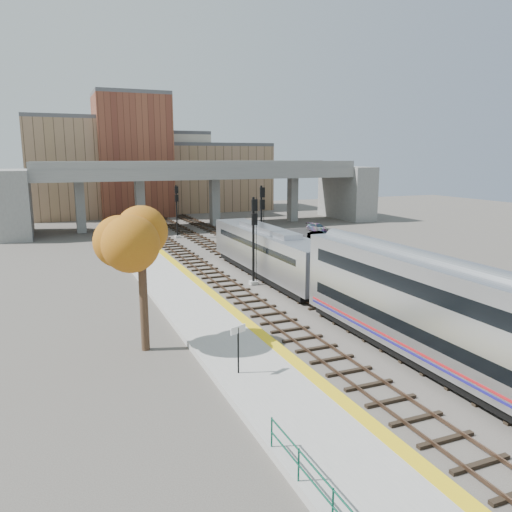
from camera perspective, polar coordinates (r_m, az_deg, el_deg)
name	(u,v)px	position (r m, az deg, el deg)	size (l,w,h in m)	color
ground	(329,319)	(32.22, 8.30, -7.19)	(160.00, 160.00, 0.00)	#47423D
platform	(220,332)	(29.27, -4.12, -8.65)	(4.50, 60.00, 0.35)	#9E9E99
yellow_strip	(251,325)	(29.83, -0.63, -7.87)	(0.70, 60.00, 0.01)	yellow
tracks	(264,275)	(43.32, 0.90, -2.14)	(10.70, 95.00, 0.25)	black
overpass	(201,187)	(74.24, -6.32, 7.89)	(54.00, 12.00, 9.50)	slate
buildings_far	(148,169)	(94.30, -12.27, 9.68)	(43.00, 21.00, 20.60)	#937155
parking_lot	(310,239)	(62.65, 6.24, 1.94)	(14.00, 18.00, 0.04)	black
locomotive	(268,251)	(42.23, 1.39, 0.56)	(3.02, 19.05, 4.10)	#A8AAB2
coach	(479,329)	(23.93, 24.12, -7.63)	(3.03, 25.00, 5.00)	#A8AAB2
signal_mast_near	(254,242)	(39.48, -0.27, 1.60)	(0.60, 0.64, 7.04)	#9E9E99
signal_mast_mid	(262,224)	(48.30, 0.63, 3.70)	(0.60, 0.64, 7.43)	#9E9E99
signal_mast_far	(177,213)	(63.60, -9.04, 4.92)	(0.60, 0.64, 6.66)	#9E9E99
station_sign	(238,339)	(23.02, -2.05, -9.51)	(0.84, 0.41, 2.27)	black
tree	(141,250)	(26.30, -12.98, 0.67)	(3.60, 3.60, 7.32)	#382619
car_a	(298,238)	(59.51, 4.77, 2.07)	(1.39, 3.47, 1.18)	#99999E
car_b	(318,236)	(61.52, 7.14, 2.27)	(1.13, 3.25, 1.07)	#99999E
car_c	(317,227)	(68.99, 7.02, 3.25)	(1.51, 3.72, 1.08)	#99999E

